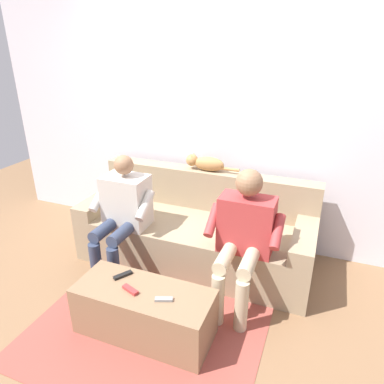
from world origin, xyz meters
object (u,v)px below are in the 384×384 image
object	(u,v)px
remote_red	(130,290)
couch	(197,231)
remote_gray	(164,299)
person_left_seated	(244,232)
remote_black	(123,275)
person_right_seated	(123,209)
coffee_table	(144,311)
cat_on_backrest	(205,163)

from	to	relation	value
remote_red	couch	bearing A→B (deg)	-73.82
remote_gray	person_left_seated	bearing A→B (deg)	-140.19
person_left_seated	remote_black	distance (m)	0.97
person_right_seated	remote_black	distance (m)	0.70
coffee_table	remote_gray	bearing A→B (deg)	167.65
person_right_seated	coffee_table	bearing A→B (deg)	130.10
couch	remote_red	bearing A→B (deg)	86.04
coffee_table	cat_on_backrest	size ratio (longest dim) A/B	1.85
remote_gray	person_right_seated	bearing A→B (deg)	-64.75
coffee_table	person_left_seated	distance (m)	0.94
couch	remote_black	world-z (taller)	couch
remote_black	coffee_table	bearing A→B (deg)	-79.48
couch	person_right_seated	world-z (taller)	person_right_seated
remote_red	remote_black	distance (m)	0.19
cat_on_backrest	remote_black	world-z (taller)	cat_on_backrest
person_left_seated	remote_gray	distance (m)	0.80
cat_on_backrest	remote_red	size ratio (longest dim) A/B	4.03
couch	person_left_seated	world-z (taller)	person_left_seated
coffee_table	remote_black	size ratio (longest dim) A/B	6.89
person_left_seated	remote_gray	xyz separation A→B (m)	(0.37, 0.67, -0.24)
coffee_table	cat_on_backrest	bearing A→B (deg)	-88.87
coffee_table	couch	bearing A→B (deg)	-90.00
remote_black	remote_gray	xyz separation A→B (m)	(-0.40, 0.13, -0.00)
couch	coffee_table	size ratio (longest dim) A/B	2.19
person_right_seated	remote_red	size ratio (longest dim) A/B	8.18
person_left_seated	remote_black	xyz separation A→B (m)	(0.77, 0.54, -0.24)
remote_gray	remote_black	bearing A→B (deg)	-38.87
remote_gray	coffee_table	bearing A→B (deg)	-33.64
person_left_seated	coffee_table	bearing A→B (deg)	48.80
remote_red	remote_black	bearing A→B (deg)	-22.03
remote_black	remote_gray	world-z (taller)	remote_black
coffee_table	remote_black	world-z (taller)	remote_black
person_left_seated	remote_red	world-z (taller)	person_left_seated
coffee_table	remote_gray	xyz separation A→B (m)	(-0.18, 0.04, 0.20)
remote_black	remote_gray	bearing A→B (deg)	-75.29
person_right_seated	remote_gray	xyz separation A→B (m)	(-0.73, 0.69, -0.23)
coffee_table	remote_black	xyz separation A→B (m)	(0.22, -0.09, 0.20)
remote_red	remote_gray	size ratio (longest dim) A/B	1.11
remote_black	person_left_seated	bearing A→B (deg)	-22.38
person_left_seated	remote_black	bearing A→B (deg)	35.33
couch	person_right_seated	bearing A→B (deg)	36.71
person_left_seated	cat_on_backrest	bearing A→B (deg)	-51.18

